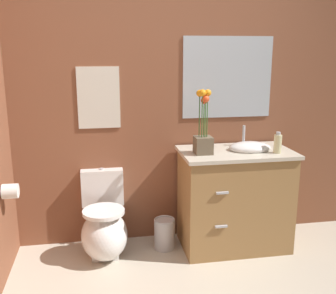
{
  "coord_description": "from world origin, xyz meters",
  "views": [
    {
      "loc": [
        -0.61,
        -1.85,
        1.68
      ],
      "look_at": [
        -0.07,
        1.17,
        0.93
      ],
      "focal_mm": 42.49,
      "sensor_mm": 36.0,
      "label": 1
    }
  ],
  "objects_px": {
    "soap_bottle": "(278,143)",
    "vanity_cabinet": "(235,198)",
    "trash_bin": "(165,233)",
    "toilet_paper_roll": "(10,191)",
    "wall_poster": "(99,98)",
    "wall_mirror": "(228,77)",
    "toilet": "(104,228)",
    "flower_vase": "(203,133)"
  },
  "relations": [
    {
      "from": "soap_bottle",
      "to": "vanity_cabinet",
      "type": "bearing_deg",
      "value": 156.31
    },
    {
      "from": "trash_bin",
      "to": "toilet_paper_roll",
      "type": "bearing_deg",
      "value": -169.47
    },
    {
      "from": "soap_bottle",
      "to": "wall_poster",
      "type": "xyz_separation_m",
      "value": [
        -1.42,
        0.43,
        0.35
      ]
    },
    {
      "from": "wall_mirror",
      "to": "vanity_cabinet",
      "type": "bearing_deg",
      "value": -89.47
    },
    {
      "from": "toilet",
      "to": "toilet_paper_roll",
      "type": "xyz_separation_m",
      "value": [
        -0.67,
        -0.2,
        0.44
      ]
    },
    {
      "from": "flower_vase",
      "to": "trash_bin",
      "type": "height_order",
      "value": "flower_vase"
    },
    {
      "from": "vanity_cabinet",
      "to": "wall_mirror",
      "type": "xyz_separation_m",
      "value": [
        -0.0,
        0.29,
        1.01
      ]
    },
    {
      "from": "toilet",
      "to": "vanity_cabinet",
      "type": "bearing_deg",
      "value": -1.35
    },
    {
      "from": "trash_bin",
      "to": "toilet_paper_roll",
      "type": "height_order",
      "value": "toilet_paper_roll"
    },
    {
      "from": "toilet",
      "to": "soap_bottle",
      "type": "relative_size",
      "value": 3.96
    },
    {
      "from": "toilet",
      "to": "flower_vase",
      "type": "bearing_deg",
      "value": -5.06
    },
    {
      "from": "trash_bin",
      "to": "toilet_paper_roll",
      "type": "xyz_separation_m",
      "value": [
        -1.18,
        -0.22,
        0.54
      ]
    },
    {
      "from": "flower_vase",
      "to": "wall_mirror",
      "type": "bearing_deg",
      "value": 48.41
    },
    {
      "from": "soap_bottle",
      "to": "toilet_paper_roll",
      "type": "height_order",
      "value": "soap_bottle"
    },
    {
      "from": "vanity_cabinet",
      "to": "soap_bottle",
      "type": "height_order",
      "value": "vanity_cabinet"
    },
    {
      "from": "toilet_paper_roll",
      "to": "vanity_cabinet",
      "type": "bearing_deg",
      "value": 5.43
    },
    {
      "from": "flower_vase",
      "to": "soap_bottle",
      "type": "bearing_deg",
      "value": -8.08
    },
    {
      "from": "vanity_cabinet",
      "to": "toilet_paper_roll",
      "type": "bearing_deg",
      "value": -174.57
    },
    {
      "from": "wall_poster",
      "to": "trash_bin",
      "type": "bearing_deg",
      "value": -25.42
    },
    {
      "from": "vanity_cabinet",
      "to": "trash_bin",
      "type": "xyz_separation_m",
      "value": [
        -0.61,
        0.05,
        -0.31
      ]
    },
    {
      "from": "flower_vase",
      "to": "soap_bottle",
      "type": "relative_size",
      "value": 3.0
    },
    {
      "from": "soap_bottle",
      "to": "wall_poster",
      "type": "relative_size",
      "value": 0.34
    },
    {
      "from": "wall_mirror",
      "to": "trash_bin",
      "type": "bearing_deg",
      "value": -157.95
    },
    {
      "from": "toilet_paper_roll",
      "to": "wall_poster",
      "type": "bearing_deg",
      "value": 34.83
    },
    {
      "from": "wall_poster",
      "to": "toilet_paper_roll",
      "type": "bearing_deg",
      "value": -145.17
    },
    {
      "from": "flower_vase",
      "to": "wall_poster",
      "type": "relative_size",
      "value": 1.02
    },
    {
      "from": "trash_bin",
      "to": "wall_poster",
      "type": "bearing_deg",
      "value": 154.58
    },
    {
      "from": "vanity_cabinet",
      "to": "wall_poster",
      "type": "bearing_deg",
      "value": 165.3
    },
    {
      "from": "toilet",
      "to": "soap_bottle",
      "type": "distance_m",
      "value": 1.59
    },
    {
      "from": "flower_vase",
      "to": "toilet_paper_roll",
      "type": "xyz_separation_m",
      "value": [
        -1.48,
        -0.12,
        -0.36
      ]
    },
    {
      "from": "flower_vase",
      "to": "soap_bottle",
      "type": "xyz_separation_m",
      "value": [
        0.6,
        -0.09,
        -0.09
      ]
    },
    {
      "from": "flower_vase",
      "to": "trash_bin",
      "type": "bearing_deg",
      "value": 162.47
    },
    {
      "from": "vanity_cabinet",
      "to": "flower_vase",
      "type": "distance_m",
      "value": 0.67
    },
    {
      "from": "flower_vase",
      "to": "toilet_paper_roll",
      "type": "bearing_deg",
      "value": -175.21
    },
    {
      "from": "trash_bin",
      "to": "wall_mirror",
      "type": "relative_size",
      "value": 0.34
    },
    {
      "from": "toilet",
      "to": "flower_vase",
      "type": "xyz_separation_m",
      "value": [
        0.82,
        -0.07,
        0.79
      ]
    },
    {
      "from": "flower_vase",
      "to": "trash_bin",
      "type": "relative_size",
      "value": 1.92
    },
    {
      "from": "trash_bin",
      "to": "wall_mirror",
      "type": "height_order",
      "value": "wall_mirror"
    },
    {
      "from": "vanity_cabinet",
      "to": "flower_vase",
      "type": "height_order",
      "value": "flower_vase"
    },
    {
      "from": "toilet",
      "to": "trash_bin",
      "type": "bearing_deg",
      "value": 2.58
    },
    {
      "from": "flower_vase",
      "to": "wall_poster",
      "type": "height_order",
      "value": "wall_poster"
    },
    {
      "from": "toilet",
      "to": "vanity_cabinet",
      "type": "distance_m",
      "value": 1.14
    }
  ]
}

